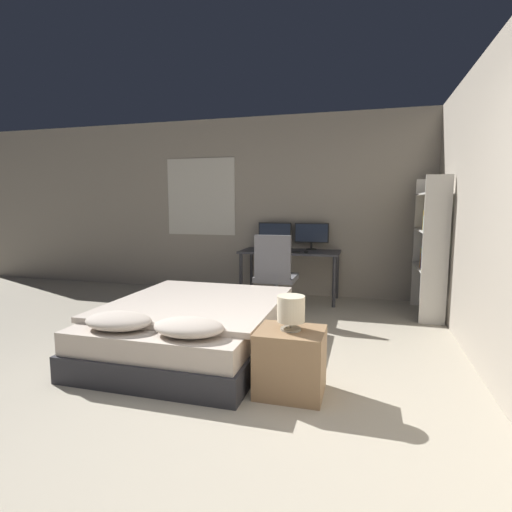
{
  "coord_description": "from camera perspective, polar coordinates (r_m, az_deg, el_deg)",
  "views": [
    {
      "loc": [
        0.99,
        -2.18,
        1.39
      ],
      "look_at": [
        -0.32,
        2.54,
        0.75
      ],
      "focal_mm": 28.0,
      "sensor_mm": 36.0,
      "label": 1
    }
  ],
  "objects": [
    {
      "name": "keyboard",
      "position": [
        5.56,
        4.47,
        0.61
      ],
      "size": [
        0.35,
        0.13,
        0.02
      ],
      "color": "black",
      "rests_on": "desk"
    },
    {
      "name": "nightstand",
      "position": [
        3.04,
        4.94,
        -14.8
      ],
      "size": [
        0.49,
        0.41,
        0.48
      ],
      "color": "#997551",
      "rests_on": "ground_plane"
    },
    {
      "name": "bedside_lamp",
      "position": [
        2.92,
        5.02,
        -7.63
      ],
      "size": [
        0.2,
        0.2,
        0.25
      ],
      "color": "gray",
      "rests_on": "nightstand"
    },
    {
      "name": "computer_mouse",
      "position": [
        5.52,
        7.17,
        0.61
      ],
      "size": [
        0.07,
        0.05,
        0.04
      ],
      "color": "black",
      "rests_on": "desk"
    },
    {
      "name": "wall_back",
      "position": [
        6.11,
        6.05,
        7.05
      ],
      "size": [
        12.0,
        0.08,
        2.7
      ],
      "color": "#9E9384",
      "rests_on": "ground_plane"
    },
    {
      "name": "monitor_right",
      "position": [
        5.93,
        7.94,
        3.1
      ],
      "size": [
        0.5,
        0.16,
        0.39
      ],
      "color": "black",
      "rests_on": "desk"
    },
    {
      "name": "monitor_left",
      "position": [
        6.03,
        2.71,
        3.23
      ],
      "size": [
        0.5,
        0.16,
        0.39
      ],
      "color": "black",
      "rests_on": "desk"
    },
    {
      "name": "ground_plane",
      "position": [
        2.77,
        -8.3,
        -22.81
      ],
      "size": [
        20.0,
        20.0,
        0.0
      ],
      "primitive_type": "plane",
      "color": "#B2A893"
    },
    {
      "name": "bookshelf",
      "position": [
        5.29,
        23.78,
        1.91
      ],
      "size": [
        0.29,
        0.93,
        1.72
      ],
      "color": "beige",
      "rests_on": "ground_plane"
    },
    {
      "name": "wall_side_right",
      "position": [
        3.8,
        30.3,
        5.81
      ],
      "size": [
        0.06,
        12.0,
        2.7
      ],
      "color": "#9E9384",
      "rests_on": "ground_plane"
    },
    {
      "name": "office_chair",
      "position": [
        5.03,
        2.77,
        -3.66
      ],
      "size": [
        0.52,
        0.52,
        1.02
      ],
      "color": "black",
      "rests_on": "ground_plane"
    },
    {
      "name": "bed",
      "position": [
        3.91,
        -9.01,
        -9.89
      ],
      "size": [
        1.55,
        1.99,
        0.54
      ],
      "color": "#2D2D33",
      "rests_on": "ground_plane"
    },
    {
      "name": "desk",
      "position": [
        5.79,
        4.87,
        -0.09
      ],
      "size": [
        1.42,
        0.65,
        0.72
      ],
      "color": "#38383D",
      "rests_on": "ground_plane"
    }
  ]
}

